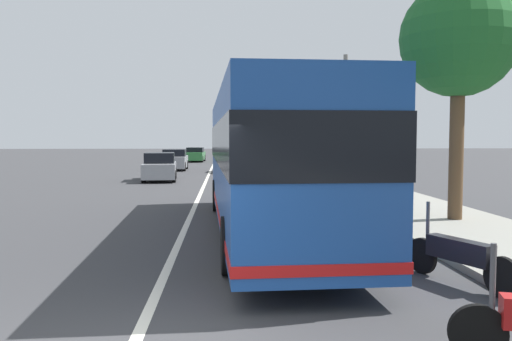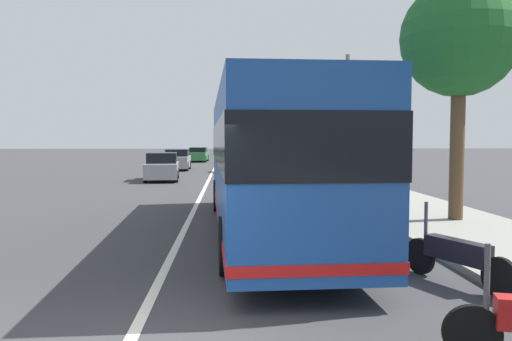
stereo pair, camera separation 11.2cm
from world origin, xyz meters
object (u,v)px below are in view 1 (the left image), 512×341
(car_ahead_same_lane, at_px, (160,168))
(car_side_street, at_px, (175,160))
(utility_pole, at_px, (345,121))
(motorcycle_far_end, at_px, (388,227))
(car_far_distant, at_px, (195,155))
(coach_bus, at_px, (267,157))
(motorcycle_angled, at_px, (459,256))
(car_behind_bus, at_px, (235,161))
(roadside_tree_mid_block, at_px, (459,40))

(car_ahead_same_lane, distance_m, car_side_street, 9.52)
(car_side_street, relative_size, utility_pole, 0.65)
(motorcycle_far_end, relative_size, car_far_distant, 0.43)
(coach_bus, height_order, motorcycle_far_end, coach_bus)
(motorcycle_far_end, relative_size, car_side_street, 0.49)
(motorcycle_angled, bearing_deg, coach_bus, 5.50)
(car_behind_bus, bearing_deg, motorcycle_angled, -170.75)
(roadside_tree_mid_block, bearing_deg, car_behind_bus, 13.86)
(car_ahead_same_lane, xyz_separation_m, car_side_street, (9.52, 0.11, 0.00))
(motorcycle_angled, height_order, utility_pole, utility_pole)
(motorcycle_far_end, relative_size, utility_pole, 0.32)
(car_ahead_same_lane, height_order, car_far_distant, car_ahead_same_lane)
(car_ahead_same_lane, bearing_deg, car_side_street, 176.24)
(car_far_distant, distance_m, utility_pole, 28.36)
(motorcycle_angled, xyz_separation_m, car_side_street, (30.30, 7.38, 0.25))
(coach_bus, height_order, roadside_tree_mid_block, roadside_tree_mid_block)
(motorcycle_angled, distance_m, car_side_street, 31.19)
(coach_bus, bearing_deg, motorcycle_far_end, -132.33)
(motorcycle_angled, relative_size, car_far_distant, 0.43)
(car_far_distant, height_order, car_side_street, car_side_street)
(car_ahead_same_lane, bearing_deg, car_far_distant, 173.99)
(car_far_distant, xyz_separation_m, car_side_street, (-13.45, 0.75, 0.04))
(motorcycle_angled, distance_m, car_far_distant, 44.25)
(motorcycle_angled, relative_size, car_side_street, 0.49)
(coach_bus, height_order, car_behind_bus, coach_bus)
(coach_bus, height_order, motorcycle_angled, coach_bus)
(car_far_distant, height_order, utility_pole, utility_pole)
(motorcycle_far_end, distance_m, car_side_street, 28.45)
(car_behind_bus, xyz_separation_m, car_side_street, (2.24, 4.39, -0.01))
(coach_bus, distance_m, car_behind_bus, 23.31)
(motorcycle_far_end, height_order, car_far_distant, car_far_distant)
(roadside_tree_mid_block, bearing_deg, car_far_distant, 13.52)
(roadside_tree_mid_block, bearing_deg, car_side_street, 21.92)
(utility_pole, bearing_deg, coach_bus, 158.48)
(car_side_street, bearing_deg, car_behind_bus, 62.23)
(car_ahead_same_lane, height_order, car_side_street, car_ahead_same_lane)
(utility_pole, bearing_deg, motorcycle_far_end, 170.52)
(motorcycle_far_end, xyz_separation_m, roadside_tree_mid_block, (2.93, -2.78, 4.47))
(car_far_distant, relative_size, utility_pole, 0.75)
(car_ahead_same_lane, distance_m, car_far_distant, 22.98)
(coach_bus, distance_m, roadside_tree_mid_block, 6.10)
(car_ahead_same_lane, height_order, roadside_tree_mid_block, roadside_tree_mid_block)
(car_far_distant, bearing_deg, car_ahead_same_lane, 0.19)
(motorcycle_angled, xyz_separation_m, roadside_tree_mid_block, (5.69, -2.53, 4.45))
(car_side_street, bearing_deg, coach_bus, 9.76)
(motorcycle_angled, distance_m, roadside_tree_mid_block, 7.66)
(motorcycle_angled, relative_size, roadside_tree_mid_block, 0.31)
(car_ahead_same_lane, relative_size, utility_pole, 0.68)
(car_side_street, height_order, roadside_tree_mid_block, roadside_tree_mid_block)
(car_ahead_same_lane, relative_size, roadside_tree_mid_block, 0.65)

